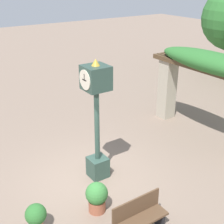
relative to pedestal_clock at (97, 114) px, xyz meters
The scene contains 6 objects.
ground_plane 2.03m from the pedestal_clock, 75.92° to the right, with size 60.00×60.00×0.00m, color #7F6B5B.
pedestal_clock is the anchor object (origin of this frame).
pergola 4.57m from the pedestal_clock, 89.08° to the left, with size 5.32×1.15×3.11m.
potted_plant_near_left 2.16m from the pedestal_clock, 32.58° to the right, with size 0.56×0.56×0.82m.
potted_plant_near_right 2.98m from the pedestal_clock, 65.91° to the right, with size 0.50×0.50×0.70m.
park_bench 2.91m from the pedestal_clock, ahead, with size 0.42×1.31×0.89m.
Camera 1 is at (6.53, -3.67, 5.47)m, focal length 50.00 mm.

